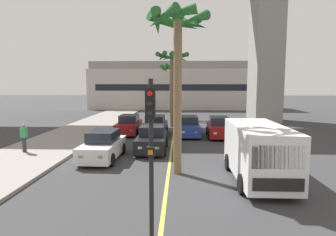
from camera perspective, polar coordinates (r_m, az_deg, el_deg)
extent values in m
cube|color=gray|center=(17.40, -27.31, -7.42)|extent=(4.80, 80.00, 0.15)
cube|color=#DBCC4C|center=(23.01, 0.99, -3.58)|extent=(0.14, 56.00, 0.01)
cube|color=gray|center=(34.48, 18.48, 13.52)|extent=(2.80, 4.40, 16.86)
cube|color=beige|center=(50.07, 1.71, 5.63)|extent=(28.47, 8.00, 6.47)
cube|color=#9C998D|center=(50.16, 1.72, 10.01)|extent=(27.90, 7.20, 1.20)
cube|color=black|center=(46.05, 1.66, 5.95)|extent=(25.62, 0.04, 1.00)
cube|color=maroon|center=(24.21, -7.58, -1.75)|extent=(1.70, 4.10, 0.80)
cube|color=black|center=(24.26, -7.55, -0.11)|extent=(1.40, 2.05, 0.60)
cube|color=#F2EDCC|center=(22.16, -7.28, -2.39)|extent=(0.24, 0.08, 0.14)
cube|color=#F2EDCC|center=(22.33, -9.65, -2.36)|extent=(0.24, 0.08, 0.14)
cylinder|color=black|center=(22.88, -6.12, -2.88)|extent=(0.22, 0.64, 0.64)
cylinder|color=black|center=(23.17, -10.08, -2.82)|extent=(0.22, 0.64, 0.64)
cylinder|color=black|center=(25.37, -5.29, -1.94)|extent=(0.22, 0.64, 0.64)
cylinder|color=black|center=(25.63, -8.87, -1.90)|extent=(0.22, 0.64, 0.64)
cube|color=white|center=(16.39, -12.51, -5.85)|extent=(1.82, 4.15, 0.80)
cube|color=black|center=(16.40, -12.43, -3.42)|extent=(1.45, 2.09, 0.60)
cube|color=#F2EDCC|center=(14.38, -12.99, -7.41)|extent=(0.24, 0.09, 0.14)
cube|color=#F2EDCC|center=(14.67, -16.52, -7.23)|extent=(0.24, 0.09, 0.14)
cylinder|color=black|center=(15.05, -10.89, -7.95)|extent=(0.24, 0.65, 0.64)
cylinder|color=black|center=(15.53, -16.71, -7.65)|extent=(0.24, 0.65, 0.64)
cylinder|color=black|center=(17.45, -8.75, -5.89)|extent=(0.24, 0.65, 0.64)
cylinder|color=black|center=(17.87, -13.84, -5.71)|extent=(0.24, 0.65, 0.64)
cube|color=navy|center=(23.55, -2.52, -1.93)|extent=(1.84, 4.16, 0.80)
cube|color=black|center=(23.61, -2.48, -0.25)|extent=(1.47, 2.10, 0.60)
cube|color=#F2EDCC|center=(21.52, -1.92, -2.61)|extent=(0.24, 0.09, 0.14)
cube|color=#F2EDCC|center=(21.64, -4.38, -2.57)|extent=(0.24, 0.09, 0.14)
cylinder|color=black|center=(22.26, -0.84, -3.10)|extent=(0.24, 0.65, 0.64)
cylinder|color=black|center=(22.46, -4.95, -3.04)|extent=(0.24, 0.65, 0.64)
cylinder|color=black|center=(24.76, -0.31, -2.12)|extent=(0.24, 0.65, 0.64)
cylinder|color=black|center=(24.94, -4.01, -2.07)|extent=(0.24, 0.65, 0.64)
cube|color=black|center=(18.00, -3.14, -4.59)|extent=(1.71, 4.10, 0.80)
cube|color=black|center=(18.03, -3.11, -2.38)|extent=(1.40, 2.05, 0.60)
cube|color=#F2EDCC|center=(15.99, -2.12, -5.82)|extent=(0.24, 0.08, 0.14)
cube|color=#F2EDCC|center=(16.09, -5.46, -5.78)|extent=(0.24, 0.08, 0.14)
cylinder|color=black|center=(16.76, -0.76, -6.33)|extent=(0.22, 0.64, 0.64)
cylinder|color=black|center=(16.92, -6.27, -6.25)|extent=(0.22, 0.64, 0.64)
cylinder|color=black|center=(19.24, -0.38, -4.64)|extent=(0.22, 0.64, 0.64)
cylinder|color=black|center=(19.38, -5.17, -4.59)|extent=(0.22, 0.64, 0.64)
cube|color=navy|center=(23.21, 3.99, -2.07)|extent=(1.77, 4.13, 0.80)
cube|color=black|center=(23.26, 3.99, -0.36)|extent=(1.43, 2.07, 0.60)
cube|color=#F2EDCC|center=(21.24, 5.50, -2.75)|extent=(0.24, 0.08, 0.14)
cube|color=#F2EDCC|center=(21.20, 2.98, -2.75)|extent=(0.24, 0.08, 0.14)
cylinder|color=black|center=(22.05, 6.24, -3.24)|extent=(0.23, 0.64, 0.64)
cylinder|color=black|center=(21.97, 2.03, -3.24)|extent=(0.23, 0.64, 0.64)
cylinder|color=black|center=(24.55, 5.74, -2.23)|extent=(0.23, 0.64, 0.64)
cylinder|color=black|center=(24.48, 1.96, -2.22)|extent=(0.23, 0.64, 0.64)
cube|color=maroon|center=(23.00, 9.87, -2.23)|extent=(1.85, 4.16, 0.80)
cube|color=black|center=(23.05, 9.87, -0.50)|extent=(1.47, 2.10, 0.60)
cube|color=#F2EDCC|center=(21.07, 11.67, -2.94)|extent=(0.24, 0.09, 0.14)
cube|color=#F2EDCC|center=(20.97, 9.13, -2.93)|extent=(0.24, 0.09, 0.14)
cylinder|color=black|center=(21.89, 12.29, -3.42)|extent=(0.24, 0.65, 0.64)
cylinder|color=black|center=(21.72, 8.06, -3.41)|extent=(0.24, 0.65, 0.64)
cylinder|color=black|center=(24.38, 11.47, -2.39)|extent=(0.24, 0.65, 0.64)
cylinder|color=black|center=(24.23, 7.67, -2.37)|extent=(0.24, 0.65, 0.64)
cube|color=white|center=(12.94, 17.07, -6.01)|extent=(2.00, 5.20, 2.10)
cube|color=black|center=(10.47, 20.72, -7.13)|extent=(1.80, 0.08, 0.80)
cube|color=black|center=(10.67, 20.62, -12.05)|extent=(1.70, 0.06, 0.44)
cylinder|color=black|center=(12.04, 23.32, -11.79)|extent=(0.26, 0.76, 0.76)
cylinder|color=black|center=(11.51, 14.25, -12.30)|extent=(0.26, 0.76, 0.76)
cylinder|color=black|center=(14.87, 18.98, -8.13)|extent=(0.26, 0.76, 0.76)
cylinder|color=black|center=(14.44, 11.67, -8.34)|extent=(0.26, 0.76, 0.76)
cylinder|color=black|center=(7.54, -3.27, -8.53)|extent=(0.12, 0.12, 4.20)
cube|color=black|center=(7.15, -3.45, 2.85)|extent=(0.24, 0.20, 0.76)
sphere|color=red|center=(7.04, -3.55, 4.74)|extent=(0.14, 0.14, 0.14)
sphere|color=black|center=(7.05, -3.53, 2.79)|extent=(0.14, 0.14, 0.14)
sphere|color=black|center=(7.07, -3.52, 0.85)|extent=(0.14, 0.14, 0.14)
cube|color=black|center=(7.35, -3.37, -6.52)|extent=(0.20, 0.16, 0.24)
cube|color=orange|center=(7.27, -3.43, -6.66)|extent=(0.12, 0.03, 0.12)
cylinder|color=brown|center=(13.11, 1.88, 3.91)|extent=(0.37, 0.37, 6.91)
sphere|color=#236028|center=(13.43, 1.94, 19.46)|extent=(0.60, 0.60, 0.60)
cone|color=#236028|center=(13.38, 5.99, 18.27)|extent=(0.47, 1.85, 0.95)
cone|color=#236028|center=(13.98, 4.78, 17.68)|extent=(1.58, 1.65, 0.98)
cone|color=#236028|center=(14.26, 2.27, 17.70)|extent=(1.88, 0.59, 0.90)
cone|color=#236028|center=(14.07, -0.55, 17.96)|extent=(1.69, 1.54, 0.86)
cone|color=#236028|center=(13.38, -2.11, 17.91)|extent=(0.46, 1.83, 1.08)
cone|color=#236028|center=(12.78, -1.11, 18.90)|extent=(1.61, 1.62, 0.94)
cone|color=#236028|center=(12.52, 1.33, 19.55)|extent=(1.89, 0.68, 0.79)
cone|color=#236028|center=(12.80, 5.13, 18.62)|extent=(1.54, 1.68, 1.02)
cylinder|color=brown|center=(35.12, 0.60, 4.88)|extent=(0.33, 0.33, 6.04)
sphere|color=#236028|center=(35.17, 0.60, 10.05)|extent=(0.60, 0.60, 0.60)
cone|color=#236028|center=(35.13, 2.06, 9.75)|extent=(0.46, 1.82, 0.80)
cone|color=#236028|center=(35.74, 1.68, 9.63)|extent=(1.56, 1.63, 0.87)
cone|color=#236028|center=(36.02, 0.33, 9.67)|extent=(1.87, 0.83, 0.80)
cone|color=#236028|center=(35.50, -0.73, 9.47)|extent=(1.06, 1.84, 1.04)
cone|color=#236028|center=(34.80, -0.74, 9.71)|extent=(1.20, 1.82, 0.87)
cone|color=#236028|center=(34.33, 0.10, 9.62)|extent=(1.86, 0.97, 1.00)
cone|color=#236028|center=(34.40, 1.36, 9.77)|extent=(1.77, 1.34, 0.84)
cylinder|color=brown|center=(27.99, 0.85, 5.12)|extent=(0.46, 0.46, 6.70)
sphere|color=#236028|center=(28.12, 0.86, 12.27)|extent=(0.60, 0.60, 0.60)
cone|color=#236028|center=(28.20, 2.98, 11.86)|extent=(0.66, 2.13, 0.81)
cone|color=#236028|center=(28.77, 2.41, 11.45)|extent=(1.75, 1.82, 1.07)
cone|color=#236028|center=(29.11, 0.67, 11.54)|extent=(2.13, 0.68, 0.95)
cone|color=#236028|center=(28.64, -0.94, 11.80)|extent=(1.41, 2.04, 0.79)
cone|color=#236028|center=(27.79, -1.19, 11.76)|extent=(1.12, 2.12, 0.97)
cone|color=#236028|center=(27.07, 0.61, 11.78)|extent=(2.11, 0.62, 1.06)
cone|color=#236028|center=(27.29, 2.20, 11.81)|extent=(1.90, 1.66, 1.00)
cylinder|color=#2D2D38|center=(19.00, -26.10, -4.68)|extent=(0.22, 0.22, 0.85)
cube|color=#338C4C|center=(18.88, -26.21, -2.58)|extent=(0.34, 0.22, 0.56)
sphere|color=#9E7051|center=(18.83, -26.27, -1.41)|extent=(0.20, 0.20, 0.20)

